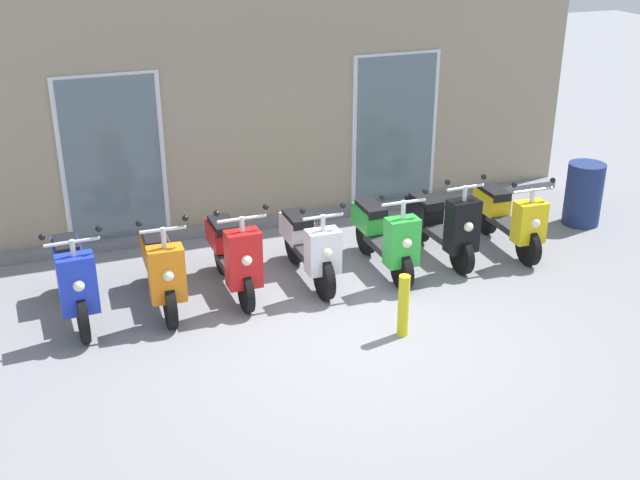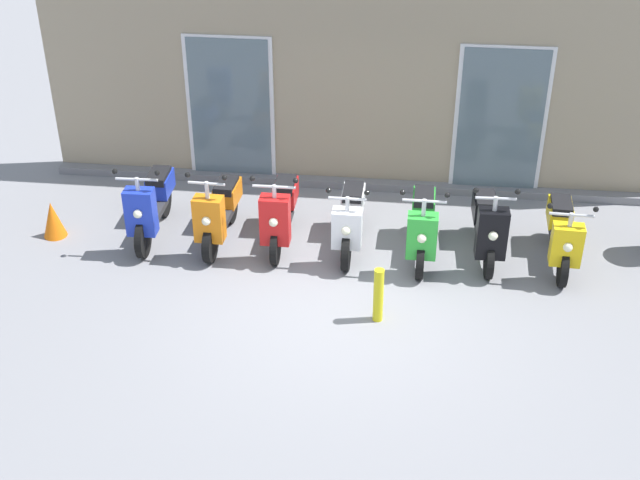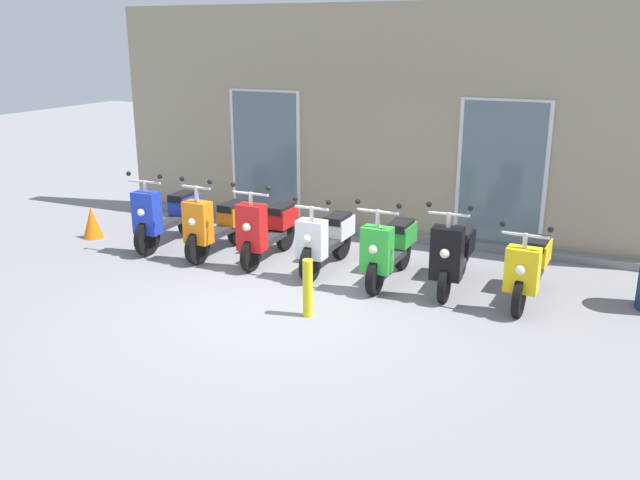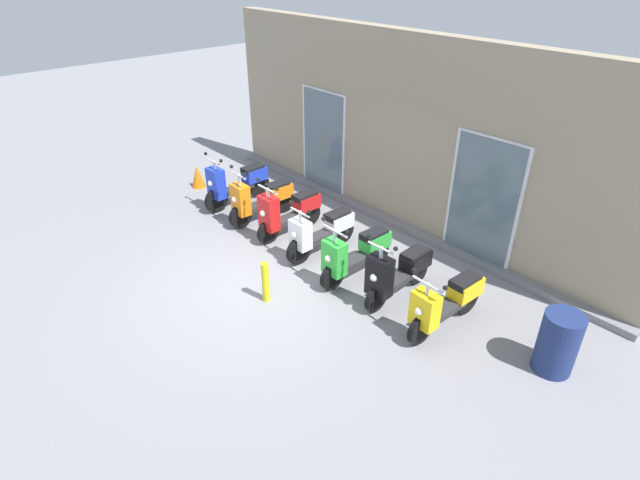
% 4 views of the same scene
% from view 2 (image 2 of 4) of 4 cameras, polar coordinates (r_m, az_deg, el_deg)
% --- Properties ---
extents(ground_plane, '(40.00, 40.00, 0.00)m').
position_cam_2_polar(ground_plane, '(10.25, 1.42, -4.44)').
color(ground_plane, gray).
extents(storefront_facade, '(9.61, 0.50, 3.66)m').
position_cam_2_polar(storefront_facade, '(12.48, 3.08, 11.34)').
color(storefront_facade, gray).
rests_on(storefront_facade, ground_plane).
extents(scooter_blue, '(0.62, 1.66, 1.25)m').
position_cam_2_polar(scooter_blue, '(11.65, -11.41, 2.45)').
color(scooter_blue, black).
rests_on(scooter_blue, ground_plane).
extents(scooter_orange, '(0.55, 1.56, 1.26)m').
position_cam_2_polar(scooter_orange, '(11.38, -6.89, 1.97)').
color(scooter_orange, black).
rests_on(scooter_orange, ground_plane).
extents(scooter_red, '(0.62, 1.54, 1.24)m').
position_cam_2_polar(scooter_red, '(11.23, -2.70, 1.96)').
color(scooter_red, black).
rests_on(scooter_red, ground_plane).
extents(scooter_white, '(0.55, 1.58, 1.14)m').
position_cam_2_polar(scooter_white, '(11.17, 2.07, 1.49)').
color(scooter_white, black).
rests_on(scooter_white, ground_plane).
extents(scooter_green, '(0.61, 1.56, 1.22)m').
position_cam_2_polar(scooter_green, '(11.05, 6.99, 1.04)').
color(scooter_green, black).
rests_on(scooter_green, ground_plane).
extents(scooter_black, '(0.57, 1.52, 1.25)m').
position_cam_2_polar(scooter_black, '(11.16, 11.34, 1.01)').
color(scooter_black, black).
rests_on(scooter_black, ground_plane).
extents(scooter_yellow, '(0.61, 1.56, 1.12)m').
position_cam_2_polar(scooter_yellow, '(11.27, 16.16, 0.50)').
color(scooter_yellow, black).
rests_on(scooter_yellow, ground_plane).
extents(curb_bollard, '(0.12, 0.12, 0.70)m').
position_cam_2_polar(curb_bollard, '(9.83, 4.00, -3.76)').
color(curb_bollard, yellow).
rests_on(curb_bollard, ground_plane).
extents(traffic_cone, '(0.32, 0.32, 0.52)m').
position_cam_2_polar(traffic_cone, '(12.11, -17.73, 1.35)').
color(traffic_cone, orange).
rests_on(traffic_cone, ground_plane).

